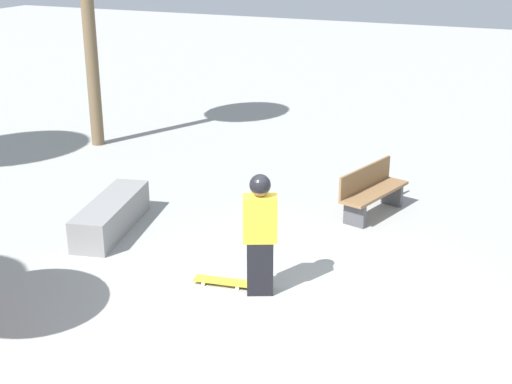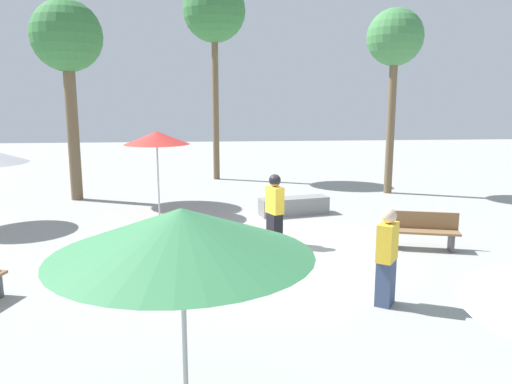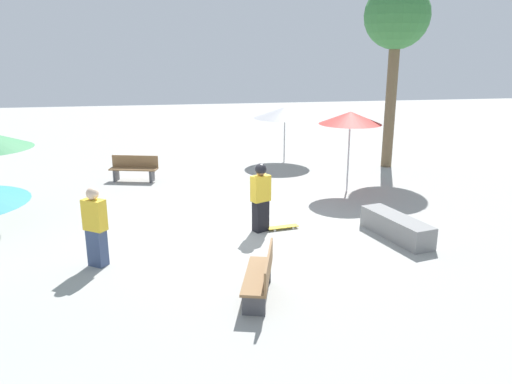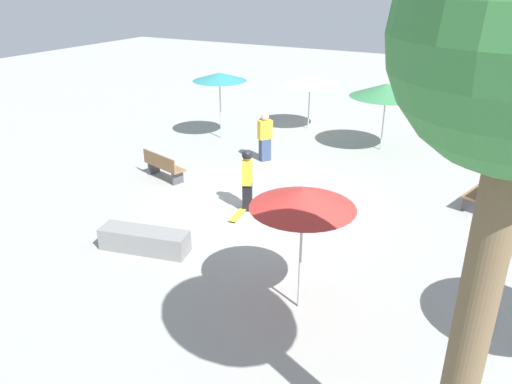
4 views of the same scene
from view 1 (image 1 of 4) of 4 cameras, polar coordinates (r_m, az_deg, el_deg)
ground_plane at (r=9.47m, az=2.99°, el=-9.30°), size 60.00×60.00×0.00m
skater_main at (r=9.46m, az=0.32°, el=-3.09°), size 0.52×0.42×1.70m
skateboard at (r=10.03m, az=-2.74°, el=-7.14°), size 0.82×0.32×0.07m
concrete_ledge at (r=11.94m, az=-11.50°, el=-1.83°), size 1.03×2.17×0.52m
bench_near at (r=12.45m, az=9.25°, el=0.07°), size 0.86×1.66×0.85m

